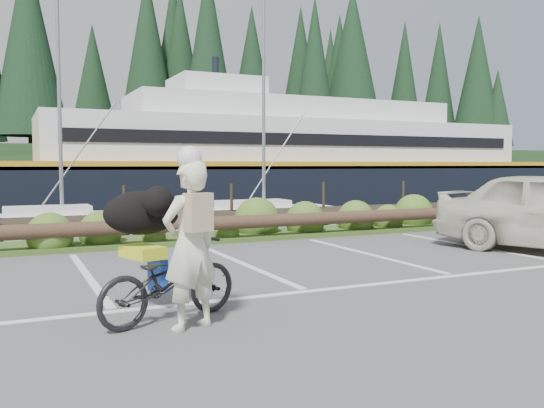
{
  "coord_description": "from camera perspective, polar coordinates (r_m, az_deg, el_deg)",
  "views": [
    {
      "loc": [
        -3.7,
        -7.23,
        1.74
      ],
      "look_at": [
        0.15,
        1.11,
        1.1
      ],
      "focal_mm": 38.0,
      "sensor_mm": 36.0,
      "label": 1
    }
  ],
  "objects": [
    {
      "name": "dog",
      "position": [
        6.87,
        -12.76,
        -0.87
      ],
      "size": [
        0.7,
        0.98,
        0.52
      ],
      "primitive_type": "ellipsoid",
      "rotation": [
        0.0,
        0.0,
        1.89
      ],
      "color": "black",
      "rests_on": "bicycle"
    },
    {
      "name": "log_rail",
      "position": [
        12.52,
        -7.36,
        -4.03
      ],
      "size": [
        32.0,
        0.3,
        0.6
      ],
      "primitive_type": null,
      "color": "#443021",
      "rests_on": "ground"
    },
    {
      "name": "cyclist",
      "position": [
        6.1,
        -8.11,
        -4.07
      ],
      "size": [
        0.75,
        0.61,
        1.78
      ],
      "primitive_type": "imported",
      "rotation": [
        0.0,
        0.0,
        3.46
      ],
      "color": "#E9E7C5",
      "rests_on": "ground"
    },
    {
      "name": "ground",
      "position": [
        8.31,
        2.28,
        -8.11
      ],
      "size": [
        72.0,
        72.0,
        0.0
      ],
      "primitive_type": "plane",
      "color": "#4C4C4E"
    },
    {
      "name": "vegetation_strip",
      "position": [
        13.17,
        -8.28,
        -3.42
      ],
      "size": [
        34.0,
        1.6,
        0.1
      ],
      "primitive_type": "cube",
      "color": "#3D5B21",
      "rests_on": "ground"
    },
    {
      "name": "bicycle",
      "position": [
        6.5,
        -10.15,
        -7.46
      ],
      "size": [
        1.84,
        1.13,
        0.91
      ],
      "primitive_type": "imported",
      "rotation": [
        0.0,
        0.0,
        1.89
      ],
      "color": "black",
      "rests_on": "ground"
    },
    {
      "name": "harbor_backdrop",
      "position": [
        85.81,
        -22.06,
        2.54
      ],
      "size": [
        170.0,
        160.0,
        30.0
      ],
      "color": "#192A3D",
      "rests_on": "ground"
    }
  ]
}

